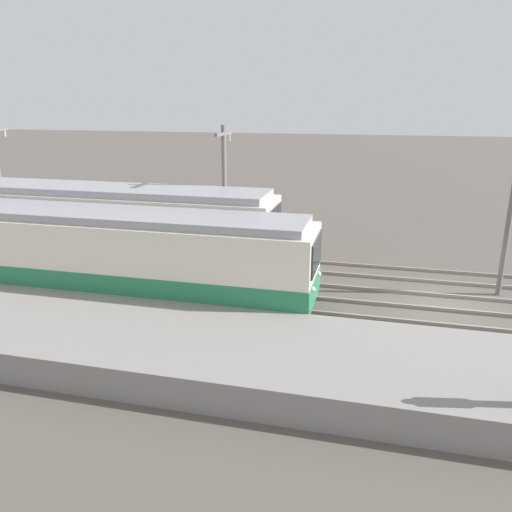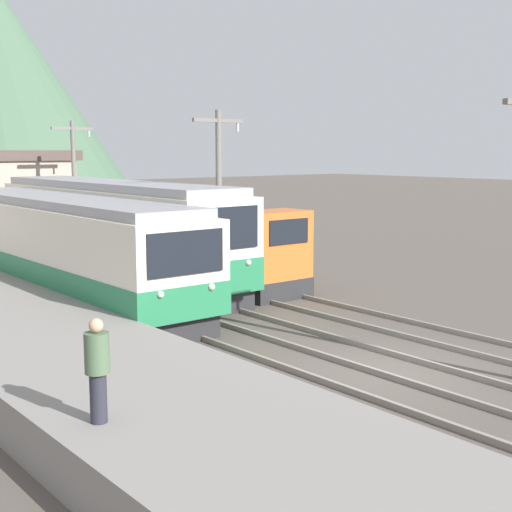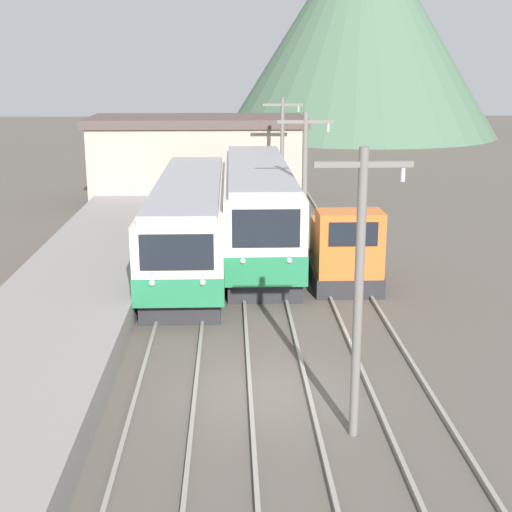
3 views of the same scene
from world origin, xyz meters
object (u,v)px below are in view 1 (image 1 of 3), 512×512
object	(u,v)px
catenary_mast_near	(511,207)
shunting_locomotive	(232,237)
catenary_mast_far	(0,184)
commuter_train_center	(109,235)
commuter_train_left	(112,261)
catenary_mast_mid	(225,195)

from	to	relation	value
catenary_mast_near	shunting_locomotive	bearing A→B (deg)	82.49
shunting_locomotive	catenary_mast_near	distance (m)	11.63
catenary_mast_far	catenary_mast_near	bearing A→B (deg)	-90.00
shunting_locomotive	catenary_mast_near	bearing A→B (deg)	-97.51
commuter_train_center	catenary_mast_near	world-z (taller)	catenary_mast_near
commuter_train_left	commuter_train_center	distance (m)	3.28
catenary_mast_mid	shunting_locomotive	bearing A→B (deg)	6.69
catenary_mast_far	shunting_locomotive	bearing A→B (deg)	-82.25
commuter_train_center	catenary_mast_near	xyz separation A→B (m)	(1.51, -15.86, 1.69)
commuter_train_left	shunting_locomotive	bearing A→B (deg)	-26.07
commuter_train_center	shunting_locomotive	xyz separation A→B (m)	(3.00, -4.55, -0.59)
commuter_train_center	shunting_locomotive	distance (m)	5.48
commuter_train_left	commuter_train_center	world-z (taller)	commuter_train_center
commuter_train_left	catenary_mast_near	size ratio (longest dim) A/B	2.38
commuter_train_center	commuter_train_left	bearing A→B (deg)	-148.61
commuter_train_left	catenary_mast_near	distance (m)	14.90
shunting_locomotive	commuter_train_center	bearing A→B (deg)	123.42
shunting_locomotive	catenary_mast_far	xyz separation A→B (m)	(-1.49, 10.96, 2.27)
commuter_train_center	catenary_mast_mid	size ratio (longest dim) A/B	2.29
catenary_mast_mid	catenary_mast_near	bearing A→B (deg)	-90.00
catenary_mast_near	catenary_mast_mid	size ratio (longest dim) A/B	1.00
shunting_locomotive	catenary_mast_mid	distance (m)	2.73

